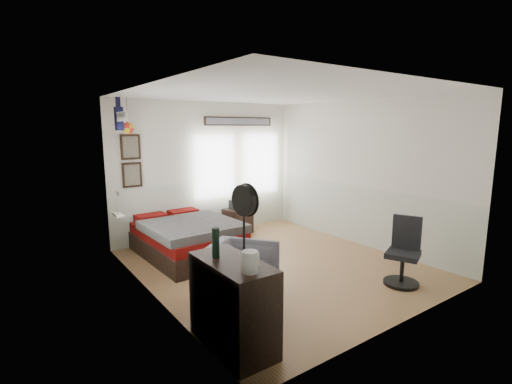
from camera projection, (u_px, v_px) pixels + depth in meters
ground_plane at (275, 265)px, 5.99m from camera, size 4.00×4.50×0.01m
room_shell at (265, 165)px, 5.82m from camera, size 4.02×4.52×2.71m
wall_decor at (159, 133)px, 6.58m from camera, size 3.55×1.32×1.44m
bed at (187, 238)px, 6.39m from camera, size 1.48×2.00×0.63m
dresser at (233, 304)px, 3.70m from camera, size 0.48×1.00×0.90m
armchair at (241, 275)px, 4.62m from camera, size 1.15×1.16×0.76m
nightstand at (238, 221)px, 7.75m from camera, size 0.59×0.51×0.53m
task_chair at (403, 257)px, 5.22m from camera, size 0.56×0.56×0.96m
kettle at (250, 262)px, 3.32m from camera, size 0.17×0.15×0.20m
bottle at (216, 243)px, 3.70m from camera, size 0.08×0.08×0.31m
stand_fan at (245, 202)px, 3.48m from camera, size 0.11×0.32×0.78m
black_bag at (238, 204)px, 7.69m from camera, size 0.32×0.21×0.19m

